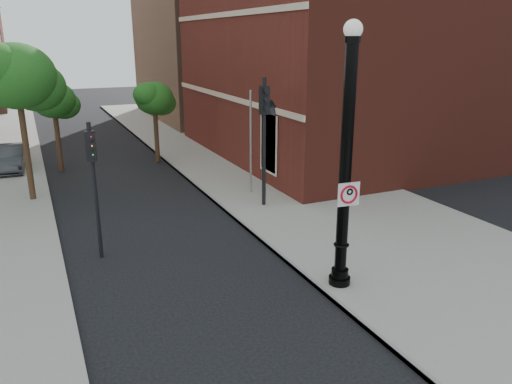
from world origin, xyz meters
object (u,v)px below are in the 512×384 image
no_parking_sign (349,194)px  traffic_signal_right (264,122)px  parked_car (10,158)px  traffic_signal_left (93,169)px  lamppost (345,174)px

no_parking_sign → traffic_signal_right: (0.98, 6.96, 0.72)m
parked_car → traffic_signal_left: traffic_signal_left is taller
lamppost → traffic_signal_left: 7.22m
parked_car → traffic_signal_right: 14.14m
traffic_signal_left → traffic_signal_right: bearing=33.1°
traffic_signal_left → traffic_signal_right: traffic_signal_right is taller
lamppost → traffic_signal_left: (-5.52, 4.64, -0.36)m
no_parking_sign → traffic_signal_left: 7.34m
lamppost → traffic_signal_right: lamppost is taller
no_parking_sign → traffic_signal_right: 7.07m
traffic_signal_left → no_parking_sign: bearing=-26.2°
no_parking_sign → traffic_signal_right: bearing=87.2°
traffic_signal_right → traffic_signal_left: bearing=-162.1°
no_parking_sign → traffic_signal_left: traffic_signal_left is taller
lamppost → traffic_signal_left: lamppost is taller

